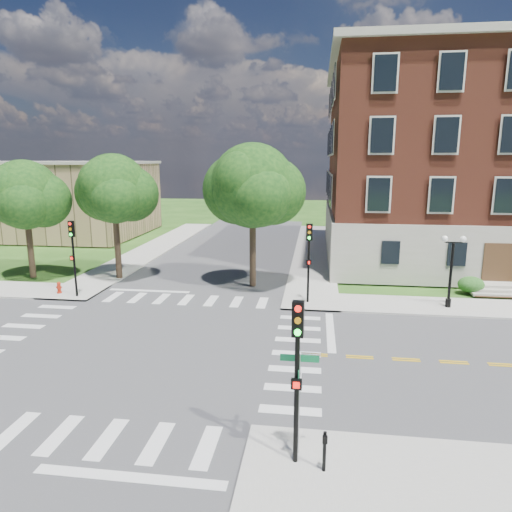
# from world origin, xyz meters

# --- Properties ---
(ground) EXTENTS (160.00, 160.00, 0.00)m
(ground) POSITION_xyz_m (0.00, 0.00, 0.00)
(ground) COLOR #224814
(ground) RESTS_ON ground
(road_ew) EXTENTS (90.00, 12.00, 0.01)m
(road_ew) POSITION_xyz_m (0.00, 0.00, 0.01)
(road_ew) COLOR #3D3D3F
(road_ew) RESTS_ON ground
(road_ns) EXTENTS (12.00, 90.00, 0.01)m
(road_ns) POSITION_xyz_m (0.00, 0.00, 0.01)
(road_ns) COLOR #3D3D3F
(road_ns) RESTS_ON ground
(sidewalk_ne) EXTENTS (34.00, 34.00, 0.12)m
(sidewalk_ne) POSITION_xyz_m (15.38, 15.38, 0.06)
(sidewalk_ne) COLOR #9E9B93
(sidewalk_ne) RESTS_ON ground
(sidewalk_nw) EXTENTS (34.00, 34.00, 0.12)m
(sidewalk_nw) POSITION_xyz_m (-15.38, 15.38, 0.06)
(sidewalk_nw) COLOR #9E9B93
(sidewalk_nw) RESTS_ON ground
(crosswalk_east) EXTENTS (2.20, 10.20, 0.02)m
(crosswalk_east) POSITION_xyz_m (7.20, 0.00, 0.00)
(crosswalk_east) COLOR silver
(crosswalk_east) RESTS_ON ground
(stop_bar_east) EXTENTS (0.40, 5.50, 0.00)m
(stop_bar_east) POSITION_xyz_m (8.80, 3.00, 0.00)
(stop_bar_east) COLOR silver
(stop_bar_east) RESTS_ON ground
(main_building) EXTENTS (30.60, 22.40, 16.50)m
(main_building) POSITION_xyz_m (24.00, 21.99, 8.34)
(main_building) COLOR #9B9589
(main_building) RESTS_ON ground
(secondary_building) EXTENTS (20.40, 15.40, 8.30)m
(secondary_building) POSITION_xyz_m (-22.00, 30.00, 4.28)
(secondary_building) COLOR olive
(secondary_building) RESTS_ON ground
(tree_b) EXTENTS (4.92, 4.92, 8.50)m
(tree_b) POSITION_xyz_m (-12.62, 10.79, 6.13)
(tree_b) COLOR #2C2316
(tree_b) RESTS_ON ground
(tree_c) EXTENTS (4.88, 4.88, 8.92)m
(tree_c) POSITION_xyz_m (-6.25, 11.45, 6.57)
(tree_c) COLOR #2C2316
(tree_c) RESTS_ON ground
(tree_d) EXTENTS (5.59, 5.59, 9.59)m
(tree_d) POSITION_xyz_m (3.73, 10.69, 6.89)
(tree_d) COLOR #2C2316
(tree_d) RESTS_ON ground
(traffic_signal_se) EXTENTS (0.34, 0.38, 4.80)m
(traffic_signal_se) POSITION_xyz_m (7.51, -7.67, 3.19)
(traffic_signal_se) COLOR black
(traffic_signal_se) RESTS_ON ground
(traffic_signal_ne) EXTENTS (0.38, 0.46, 4.80)m
(traffic_signal_ne) POSITION_xyz_m (7.55, 7.43, 3.19)
(traffic_signal_ne) COLOR black
(traffic_signal_ne) RESTS_ON ground
(traffic_signal_nw) EXTENTS (0.36, 0.42, 4.80)m
(traffic_signal_nw) POSITION_xyz_m (-7.00, 6.74, 3.19)
(traffic_signal_nw) COLOR black
(traffic_signal_nw) RESTS_ON ground
(twin_lamp_west) EXTENTS (1.36, 0.36, 4.23)m
(twin_lamp_west) POSITION_xyz_m (15.74, 7.57, 2.52)
(twin_lamp_west) COLOR black
(twin_lamp_west) RESTS_ON ground
(street_sign_pole) EXTENTS (1.10, 1.10, 3.10)m
(street_sign_pole) POSITION_xyz_m (7.57, -7.26, 2.31)
(street_sign_pole) COLOR gray
(street_sign_pole) RESTS_ON ground
(push_button_post) EXTENTS (0.14, 0.21, 1.20)m
(push_button_post) POSITION_xyz_m (8.32, -7.99, 0.80)
(push_button_post) COLOR black
(push_button_post) RESTS_ON ground
(fire_hydrant) EXTENTS (0.35, 0.35, 0.75)m
(fire_hydrant) POSITION_xyz_m (-8.46, 7.21, 0.46)
(fire_hydrant) COLOR #9D1F0C
(fire_hydrant) RESTS_ON ground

